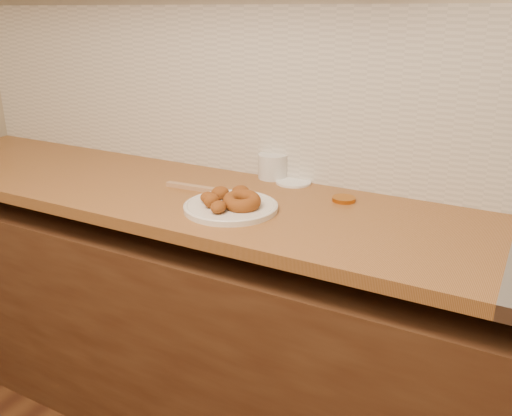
% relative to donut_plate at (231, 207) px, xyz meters
% --- Properties ---
extents(wall_back, '(4.00, 0.02, 2.70)m').
position_rel_donut_plate_xyz_m(wall_back, '(0.29, 0.40, 0.44)').
color(wall_back, '#C4B597').
rests_on(wall_back, ground).
extents(base_cabinet, '(3.60, 0.60, 0.77)m').
position_rel_donut_plate_xyz_m(base_cabinet, '(0.29, 0.09, -0.52)').
color(base_cabinet, '#53341D').
rests_on(base_cabinet, floor).
extents(butcher_block, '(2.30, 0.62, 0.04)m').
position_rel_donut_plate_xyz_m(butcher_block, '(-0.36, 0.09, -0.03)').
color(butcher_block, '#98613A').
rests_on(butcher_block, base_cabinet).
extents(backsplash, '(3.60, 0.02, 0.60)m').
position_rel_donut_plate_xyz_m(backsplash, '(0.29, 0.38, 0.29)').
color(backsplash, beige).
rests_on(backsplash, wall_back).
extents(donut_plate, '(0.29, 0.29, 0.02)m').
position_rel_donut_plate_xyz_m(donut_plate, '(0.00, 0.00, 0.00)').
color(donut_plate, silver).
rests_on(donut_plate, butcher_block).
extents(ring_donut, '(0.17, 0.17, 0.05)m').
position_rel_donut_plate_xyz_m(ring_donut, '(0.04, -0.00, 0.03)').
color(ring_donut, '#8D4911').
rests_on(ring_donut, donut_plate).
extents(fried_dough_chunks, '(0.14, 0.22, 0.04)m').
position_rel_donut_plate_xyz_m(fried_dough_chunks, '(-0.03, 0.00, 0.03)').
color(fried_dough_chunks, '#8D4911').
rests_on(fried_dough_chunks, donut_plate).
extents(plastic_tub, '(0.12, 0.12, 0.09)m').
position_rel_donut_plate_xyz_m(plastic_tub, '(-0.04, 0.36, 0.04)').
color(plastic_tub, silver).
rests_on(plastic_tub, butcher_block).
extents(tub_lid, '(0.13, 0.13, 0.01)m').
position_rel_donut_plate_xyz_m(tub_lid, '(0.06, 0.34, -0.00)').
color(tub_lid, white).
rests_on(tub_lid, butcher_block).
extents(brass_jar_lid, '(0.08, 0.08, 0.01)m').
position_rel_donut_plate_xyz_m(brass_jar_lid, '(0.28, 0.25, -0.00)').
color(brass_jar_lid, '#B96C1C').
rests_on(brass_jar_lid, butcher_block).
extents(wooden_utensil, '(0.20, 0.04, 0.02)m').
position_rel_donut_plate_xyz_m(wooden_utensil, '(-0.22, 0.11, -0.00)').
color(wooden_utensil, '#AB8057').
rests_on(wooden_utensil, butcher_block).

